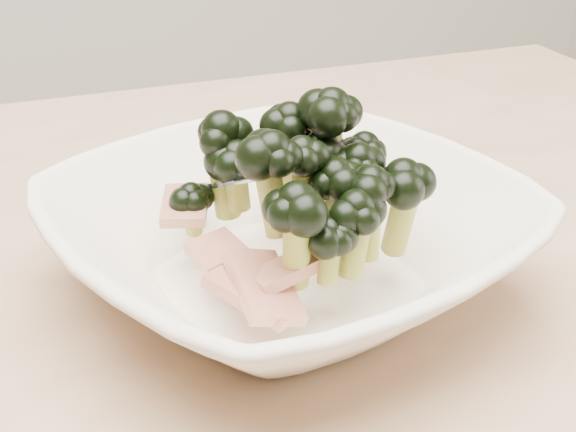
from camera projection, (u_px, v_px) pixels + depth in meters
name	position (u px, v px, depth m)	size (l,w,h in m)	color
dining_table	(128.00, 425.00, 0.53)	(1.20, 0.80, 0.75)	tan
broccoli_dish	(290.00, 231.00, 0.48)	(0.35, 0.35, 0.13)	white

